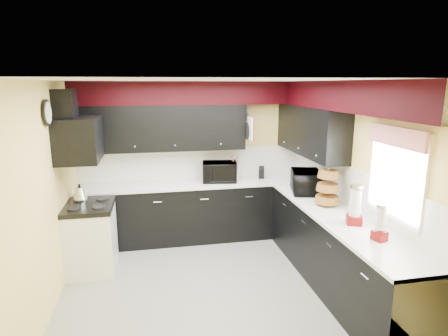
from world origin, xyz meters
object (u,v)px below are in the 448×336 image
Objects in this scene: kettle at (80,194)px; knife_block at (261,173)px; toaster_oven at (219,172)px; utensil_crock at (234,175)px; microwave at (306,182)px.

knife_block is at bearing 11.83° from kettle.
knife_block is 2.80m from kettle.
toaster_oven is 3.09× the size of utensil_crock.
microwave reaches higher than kettle.
toaster_oven reaches higher than kettle.
utensil_crock is at bearing 12.52° from toaster_oven.
toaster_oven is 2.77× the size of kettle.
knife_block is at bearing 11.59° from toaster_oven.
kettle is at bearing -152.94° from knife_block.
toaster_oven is at bearing 67.35° from microwave.
kettle is (-2.28, -0.55, -0.02)m from utensil_crock.
microwave is (1.10, -0.86, 0.00)m from toaster_oven.
toaster_oven is 2.10m from kettle.
microwave reaches higher than utensil_crock.
toaster_oven is at bearing 14.59° from kettle.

